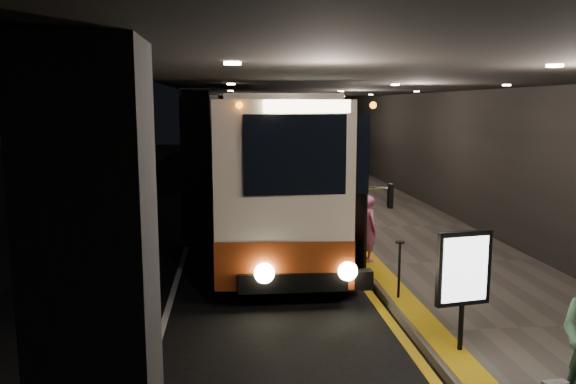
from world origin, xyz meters
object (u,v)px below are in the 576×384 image
info_sign (464,271)px  passenger_boarding (369,228)px  coach_second (255,147)px  stanchion_post (399,270)px  coach_main (278,172)px

info_sign → passenger_boarding: bearing=82.3°
coach_second → stanchion_post: size_ratio=9.96×
coach_second → passenger_boarding: bearing=-82.9°
stanchion_post → coach_main: bearing=106.8°
coach_main → passenger_boarding: size_ratio=8.02×
coach_second → passenger_boarding: (2.05, -16.71, -0.74)m
coach_second → stanchion_post: coach_second is taller
passenger_boarding → stanchion_post: passenger_boarding is taller
coach_main → info_sign: 8.94m
passenger_boarding → info_sign: 5.15m
coach_main → info_sign: size_ratio=6.87×
passenger_boarding → coach_main: bearing=17.4°
info_sign → stanchion_post: size_ratio=1.68×
coach_second → coach_main: bearing=-89.3°
info_sign → coach_second: bearing=86.0°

